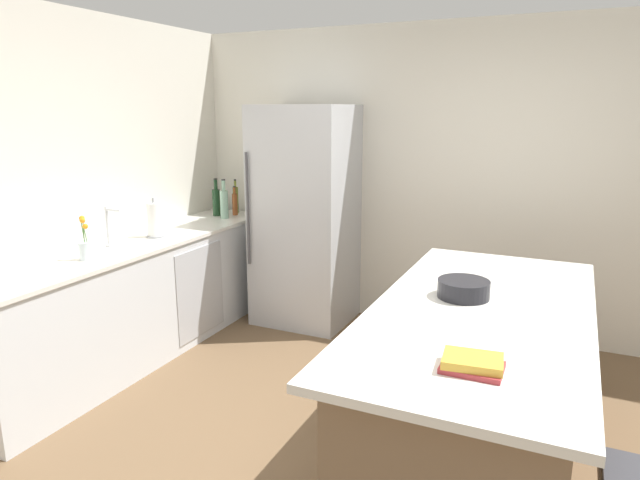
{
  "coord_description": "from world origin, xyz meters",
  "views": [
    {
      "loc": [
        0.92,
        -2.51,
        1.91
      ],
      "look_at": [
        -0.67,
        0.95,
        1.0
      ],
      "focal_mm": 31.24,
      "sensor_mm": 36.0,
      "label": 1
    }
  ],
  "objects_px": {
    "flower_vase": "(86,247)",
    "mixing_bowl": "(464,289)",
    "cookbook_stack": "(472,364)",
    "paper_towel_roll": "(154,220)",
    "refrigerator": "(305,216)",
    "vinegar_bottle": "(235,203)",
    "kitchen_island": "(476,387)",
    "gin_bottle": "(224,203)",
    "olive_oil_bottle": "(236,199)",
    "wine_bottle": "(216,201)",
    "sink_faucet": "(109,226)"
  },
  "relations": [
    {
      "from": "refrigerator",
      "to": "flower_vase",
      "type": "relative_size",
      "value": 6.42
    },
    {
      "from": "kitchen_island",
      "to": "cookbook_stack",
      "type": "distance_m",
      "value": 0.88
    },
    {
      "from": "paper_towel_roll",
      "to": "sink_faucet",
      "type": "bearing_deg",
      "value": -100.82
    },
    {
      "from": "refrigerator",
      "to": "olive_oil_bottle",
      "type": "relative_size",
      "value": 5.89
    },
    {
      "from": "paper_towel_roll",
      "to": "olive_oil_bottle",
      "type": "relative_size",
      "value": 0.95
    },
    {
      "from": "olive_oil_bottle",
      "to": "mixing_bowl",
      "type": "relative_size",
      "value": 1.17
    },
    {
      "from": "kitchen_island",
      "to": "gin_bottle",
      "type": "distance_m",
      "value": 2.98
    },
    {
      "from": "gin_bottle",
      "to": "flower_vase",
      "type": "bearing_deg",
      "value": -90.64
    },
    {
      "from": "flower_vase",
      "to": "mixing_bowl",
      "type": "height_order",
      "value": "flower_vase"
    },
    {
      "from": "kitchen_island",
      "to": "olive_oil_bottle",
      "type": "distance_m",
      "value": 3.16
    },
    {
      "from": "olive_oil_bottle",
      "to": "gin_bottle",
      "type": "distance_m",
      "value": 0.28
    },
    {
      "from": "olive_oil_bottle",
      "to": "gin_bottle",
      "type": "relative_size",
      "value": 0.9
    },
    {
      "from": "olive_oil_bottle",
      "to": "vinegar_bottle",
      "type": "distance_m",
      "value": 0.11
    },
    {
      "from": "wine_bottle",
      "to": "mixing_bowl",
      "type": "xyz_separation_m",
      "value": [
        2.57,
        -1.38,
        -0.1
      ]
    },
    {
      "from": "kitchen_island",
      "to": "paper_towel_roll",
      "type": "bearing_deg",
      "value": 168.18
    },
    {
      "from": "kitchen_island",
      "to": "flower_vase",
      "type": "height_order",
      "value": "flower_vase"
    },
    {
      "from": "refrigerator",
      "to": "vinegar_bottle",
      "type": "distance_m",
      "value": 0.77
    },
    {
      "from": "vinegar_bottle",
      "to": "gin_bottle",
      "type": "relative_size",
      "value": 0.77
    },
    {
      "from": "flower_vase",
      "to": "vinegar_bottle",
      "type": "xyz_separation_m",
      "value": [
        0.02,
        1.79,
        0.03
      ]
    },
    {
      "from": "paper_towel_roll",
      "to": "cookbook_stack",
      "type": "bearing_deg",
      "value": -25.48
    },
    {
      "from": "sink_faucet",
      "to": "gin_bottle",
      "type": "height_order",
      "value": "gin_bottle"
    },
    {
      "from": "sink_faucet",
      "to": "olive_oil_bottle",
      "type": "relative_size",
      "value": 0.91
    },
    {
      "from": "flower_vase",
      "to": "wine_bottle",
      "type": "bearing_deg",
      "value": 94.27
    },
    {
      "from": "kitchen_island",
      "to": "olive_oil_bottle",
      "type": "bearing_deg",
      "value": 146.92
    },
    {
      "from": "paper_towel_roll",
      "to": "gin_bottle",
      "type": "xyz_separation_m",
      "value": [
        0.06,
        0.87,
        0.01
      ]
    },
    {
      "from": "sink_faucet",
      "to": "refrigerator",
      "type": "bearing_deg",
      "value": 57.11
    },
    {
      "from": "paper_towel_roll",
      "to": "mixing_bowl",
      "type": "xyz_separation_m",
      "value": [
        2.49,
        -0.42,
        -0.09
      ]
    },
    {
      "from": "flower_vase",
      "to": "gin_bottle",
      "type": "height_order",
      "value": "gin_bottle"
    },
    {
      "from": "kitchen_island",
      "to": "paper_towel_roll",
      "type": "xyz_separation_m",
      "value": [
        -2.61,
        0.55,
        0.59
      ]
    },
    {
      "from": "kitchen_island",
      "to": "flower_vase",
      "type": "relative_size",
      "value": 7.56
    },
    {
      "from": "cookbook_stack",
      "to": "mixing_bowl",
      "type": "distance_m",
      "value": 0.88
    },
    {
      "from": "flower_vase",
      "to": "vinegar_bottle",
      "type": "relative_size",
      "value": 1.08
    },
    {
      "from": "olive_oil_bottle",
      "to": "wine_bottle",
      "type": "height_order",
      "value": "wine_bottle"
    },
    {
      "from": "sink_faucet",
      "to": "cookbook_stack",
      "type": "bearing_deg",
      "value": -17.78
    },
    {
      "from": "flower_vase",
      "to": "vinegar_bottle",
      "type": "distance_m",
      "value": 1.79
    },
    {
      "from": "flower_vase",
      "to": "cookbook_stack",
      "type": "relative_size",
      "value": 1.22
    },
    {
      "from": "kitchen_island",
      "to": "vinegar_bottle",
      "type": "height_order",
      "value": "vinegar_bottle"
    },
    {
      "from": "flower_vase",
      "to": "olive_oil_bottle",
      "type": "distance_m",
      "value": 1.88
    },
    {
      "from": "vinegar_bottle",
      "to": "gin_bottle",
      "type": "height_order",
      "value": "gin_bottle"
    },
    {
      "from": "kitchen_island",
      "to": "refrigerator",
      "type": "relative_size",
      "value": 1.18
    },
    {
      "from": "mixing_bowl",
      "to": "sink_faucet",
      "type": "bearing_deg",
      "value": 179.44
    },
    {
      "from": "kitchen_island",
      "to": "olive_oil_bottle",
      "type": "relative_size",
      "value": 6.94
    },
    {
      "from": "refrigerator",
      "to": "wine_bottle",
      "type": "relative_size",
      "value": 5.47
    },
    {
      "from": "mixing_bowl",
      "to": "wine_bottle",
      "type": "bearing_deg",
      "value": 151.85
    },
    {
      "from": "vinegar_bottle",
      "to": "cookbook_stack",
      "type": "distance_m",
      "value": 3.52
    },
    {
      "from": "paper_towel_roll",
      "to": "gin_bottle",
      "type": "distance_m",
      "value": 0.88
    },
    {
      "from": "flower_vase",
      "to": "wine_bottle",
      "type": "distance_m",
      "value": 1.69
    },
    {
      "from": "refrigerator",
      "to": "vinegar_bottle",
      "type": "bearing_deg",
      "value": 176.4
    },
    {
      "from": "flower_vase",
      "to": "refrigerator",
      "type": "bearing_deg",
      "value": 65.7
    },
    {
      "from": "sink_faucet",
      "to": "paper_towel_roll",
      "type": "distance_m",
      "value": 0.4
    }
  ]
}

